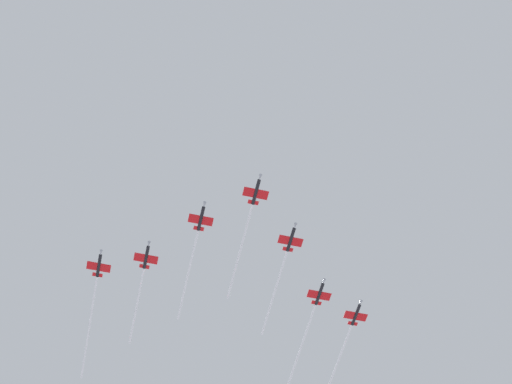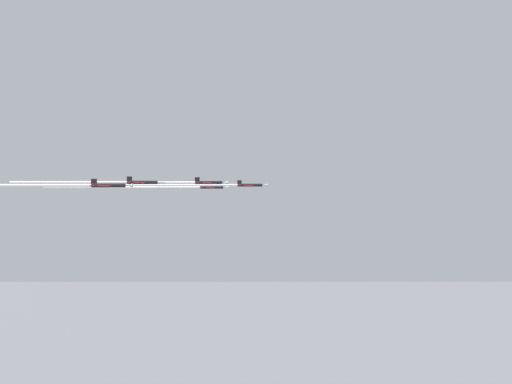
# 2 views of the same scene
# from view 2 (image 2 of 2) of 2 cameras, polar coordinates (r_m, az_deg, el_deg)

# --- Properties ---
(jet_lead) EXTENTS (48.15, 15.49, 2.32)m
(jet_lead) POSITION_cam_2_polar(r_m,az_deg,el_deg) (178.37, -4.87, 0.80)
(jet_lead) COLOR black
(jet_port_inner) EXTENTS (46.03, 14.93, 2.32)m
(jet_port_inner) POSITION_cam_2_polar(r_m,az_deg,el_deg) (193.95, -8.69, 0.53)
(jet_port_inner) COLOR black
(jet_starboard_inner) EXTENTS (47.64, 15.35, 2.32)m
(jet_starboard_inner) POSITION_cam_2_polar(r_m,az_deg,el_deg) (164.64, -9.91, 1.08)
(jet_starboard_inner) COLOR black
(jet_port_outer) EXTENTS (55.03, 17.31, 2.32)m
(jet_port_outer) POSITION_cam_2_polar(r_m,az_deg,el_deg) (211.95, -14.58, 0.54)
(jet_port_outer) COLOR black
(jet_starboard_outer) EXTENTS (43.66, 14.30, 2.32)m
(jet_starboard_outer) POSITION_cam_2_polar(r_m,az_deg,el_deg) (153.18, -17.05, 1.07)
(jet_starboard_outer) COLOR black
(jet_center_rear) EXTENTS (49.39, 15.82, 2.32)m
(jet_center_rear) POSITION_cam_2_polar(r_m,az_deg,el_deg) (227.18, -14.82, 0.77)
(jet_center_rear) COLOR black
(jet_port_trail) EXTENTS (56.65, 17.74, 2.32)m
(jet_port_trail) POSITION_cam_2_polar(r_m,az_deg,el_deg) (142.62, -23.26, 0.70)
(jet_port_trail) COLOR black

